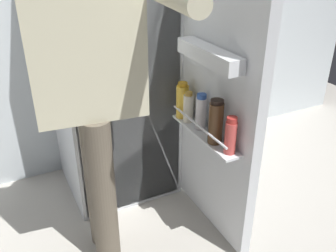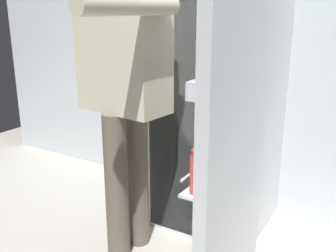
{
  "view_description": "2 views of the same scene",
  "coord_description": "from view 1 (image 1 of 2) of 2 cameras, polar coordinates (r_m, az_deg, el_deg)",
  "views": [
    {
      "loc": [
        -0.61,
        -1.43,
        1.47
      ],
      "look_at": [
        0.05,
        -0.09,
        0.69
      ],
      "focal_mm": 39.54,
      "sensor_mm": 36.0,
      "label": 1
    },
    {
      "loc": [
        0.89,
        -1.51,
        1.27
      ],
      "look_at": [
        -0.01,
        -0.01,
        0.75
      ],
      "focal_mm": 41.55,
      "sensor_mm": 36.0,
      "label": 2
    }
  ],
  "objects": [
    {
      "name": "ground_plane",
      "position": [
        2.14,
        -2.46,
        -15.96
      ],
      "size": [
        5.43,
        5.43,
        0.0
      ],
      "primitive_type": "plane",
      "color": "#B7B2A8"
    },
    {
      "name": "refrigerator",
      "position": [
        2.11,
        -7.75,
        10.96
      ],
      "size": [
        0.69,
        1.22,
        1.76
      ],
      "color": "silver",
      "rests_on": "ground_plane"
    },
    {
      "name": "person",
      "position": [
        1.55,
        -11.83,
        7.42
      ],
      "size": [
        0.54,
        0.78,
        1.59
      ],
      "color": "#665B4C",
      "rests_on": "ground_plane"
    }
  ]
}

